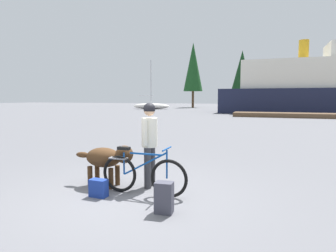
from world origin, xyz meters
The scene contains 11 objects.
ground_plane centered at (0.00, 0.00, 0.00)m, with size 160.00×160.00×0.00m, color slate.
bicycle centered at (0.20, 0.21, 0.38)m, with size 1.71×0.44×0.91m.
person_cyclist centered at (0.13, 0.70, 1.03)m, with size 0.32×0.53×1.71m.
dog centered at (-0.70, 0.45, 0.58)m, with size 1.32×0.47×0.86m.
backpack centered at (0.87, -0.47, 0.25)m, with size 0.28×0.20×0.50m, color #3F3F4C.
handbag_pannier centered at (-0.52, -0.17, 0.16)m, with size 0.32×0.18×0.32m, color navy.
dock_pier centered at (6.09, 24.14, 0.20)m, with size 13.98×2.35×0.40m, color brown.
ferry_boat centered at (8.80, 32.70, 2.92)m, with size 23.87×8.67×8.39m.
sailboat_moored centered at (-15.27, 37.46, 0.51)m, with size 6.03×1.69×7.59m.
pine_tree_far_left centered at (-10.86, 46.52, 7.23)m, with size 3.45×3.45×11.58m.
pine_tree_center centered at (-2.51, 48.81, 6.20)m, with size 3.98×3.98×10.09m.
Camera 1 is at (2.40, -4.60, 1.81)m, focal length 30.97 mm.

